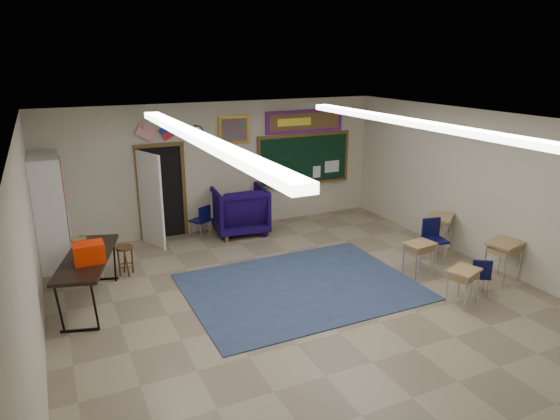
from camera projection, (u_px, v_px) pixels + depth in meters
name	position (u px, v px, depth m)	size (l,w,h in m)	color
floor	(313.00, 309.00, 8.19)	(9.00, 9.00, 0.00)	#85765C
back_wall	(220.00, 167.00, 11.63)	(8.00, 0.04, 3.00)	#ADA48C
left_wall	(30.00, 267.00, 6.11)	(0.04, 9.00, 3.00)	#ADA48C
right_wall	(500.00, 193.00, 9.39)	(0.04, 9.00, 3.00)	#ADA48C
ceiling	(317.00, 125.00, 7.31)	(8.00, 9.00, 0.04)	silver
area_rug	(301.00, 287.00, 8.96)	(4.00, 3.00, 0.02)	#2F3F5A
fluorescent_strips	(317.00, 129.00, 7.32)	(3.86, 6.00, 0.10)	white
doorway	(159.00, 194.00, 11.02)	(1.10, 0.89, 2.16)	black
chalkboard	(304.00, 161.00, 12.51)	(2.55, 0.14, 1.30)	#563D18
bulletin_board	(305.00, 121.00, 12.23)	(2.10, 0.05, 0.55)	#A20D1B
framed_art_print	(234.00, 130.00, 11.50)	(0.75, 0.05, 0.65)	#A5791F
wall_clock	(196.00, 132.00, 11.13)	(0.32, 0.05, 0.32)	black
wall_flags	(158.00, 129.00, 10.72)	(1.16, 0.06, 0.70)	red
storage_cabinet	(50.00, 211.00, 9.66)	(0.59, 1.25, 2.20)	silver
wingback_armchair	(239.00, 210.00, 11.60)	(1.18, 1.21, 1.10)	black
student_chair_reading	(200.00, 221.00, 11.33)	(0.38, 0.38, 0.77)	#080933
student_chair_desk_a	(479.00, 276.00, 8.59)	(0.35, 0.35, 0.70)	#080933
student_chair_desk_b	(435.00, 241.00, 9.94)	(0.44, 0.44, 0.87)	#080933
student_desk_front_left	(419.00, 257.00, 9.35)	(0.59, 0.47, 0.65)	olive
student_desk_front_right	(438.00, 232.00, 10.47)	(0.84, 0.80, 0.80)	olive
student_desk_back_left	(463.00, 285.00, 8.24)	(0.63, 0.55, 0.63)	olive
student_desk_back_right	(503.00, 259.00, 9.09)	(0.73, 0.61, 0.76)	olive
folding_table	(90.00, 278.00, 8.23)	(1.25, 2.17, 1.17)	black
wooden_stool	(126.00, 260.00, 9.40)	(0.32, 0.32, 0.56)	#503118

